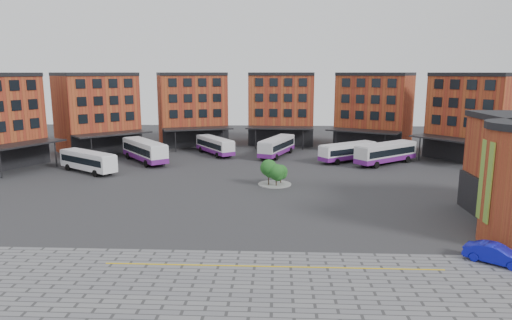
{
  "coord_description": "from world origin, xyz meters",
  "views": [
    {
      "loc": [
        2.26,
        -46.77,
        14.69
      ],
      "look_at": [
        -0.31,
        8.41,
        4.0
      ],
      "focal_mm": 32.0,
      "sensor_mm": 36.0,
      "label": 1
    }
  ],
  "objects_px": {
    "bus_b": "(145,151)",
    "blue_car": "(496,254)",
    "bus_a": "(88,160)",
    "bus_d": "(277,146)",
    "tree_island": "(275,172)",
    "bus_c": "(215,145)",
    "bus_e": "(348,152)",
    "bus_f": "(386,153)"
  },
  "relations": [
    {
      "from": "tree_island",
      "to": "bus_c",
      "type": "relative_size",
      "value": 0.42
    },
    {
      "from": "bus_a",
      "to": "bus_d",
      "type": "distance_m",
      "value": 31.55
    },
    {
      "from": "bus_c",
      "to": "blue_car",
      "type": "height_order",
      "value": "bus_c"
    },
    {
      "from": "bus_a",
      "to": "bus_c",
      "type": "relative_size",
      "value": 0.99
    },
    {
      "from": "bus_e",
      "to": "bus_f",
      "type": "xyz_separation_m",
      "value": [
        5.78,
        -1.97,
        0.19
      ]
    },
    {
      "from": "tree_island",
      "to": "bus_a",
      "type": "distance_m",
      "value": 28.58
    },
    {
      "from": "bus_b",
      "to": "bus_c",
      "type": "xyz_separation_m",
      "value": [
        10.63,
        7.53,
        -0.26
      ]
    },
    {
      "from": "bus_b",
      "to": "blue_car",
      "type": "distance_m",
      "value": 55.07
    },
    {
      "from": "tree_island",
      "to": "bus_a",
      "type": "xyz_separation_m",
      "value": [
        -27.75,
        6.82,
        -0.0
      ]
    },
    {
      "from": "bus_d",
      "to": "bus_e",
      "type": "relative_size",
      "value": 1.15
    },
    {
      "from": "bus_a",
      "to": "bus_c",
      "type": "height_order",
      "value": "bus_c"
    },
    {
      "from": "bus_a",
      "to": "bus_c",
      "type": "bearing_deg",
      "value": -12.83
    },
    {
      "from": "bus_f",
      "to": "blue_car",
      "type": "xyz_separation_m",
      "value": [
        -0.49,
        -39.06,
        -1.1
      ]
    },
    {
      "from": "bus_a",
      "to": "bus_e",
      "type": "relative_size",
      "value": 1.01
    },
    {
      "from": "tree_island",
      "to": "bus_f",
      "type": "bearing_deg",
      "value": 40.03
    },
    {
      "from": "bus_d",
      "to": "blue_car",
      "type": "relative_size",
      "value": 2.58
    },
    {
      "from": "bus_a",
      "to": "bus_c",
      "type": "distance_m",
      "value": 22.92
    },
    {
      "from": "tree_island",
      "to": "bus_f",
      "type": "distance_m",
      "value": 23.34
    },
    {
      "from": "bus_d",
      "to": "bus_e",
      "type": "bearing_deg",
      "value": 0.26
    },
    {
      "from": "tree_island",
      "to": "bus_b",
      "type": "relative_size",
      "value": 0.37
    },
    {
      "from": "bus_b",
      "to": "blue_car",
      "type": "bearing_deg",
      "value": -82.91
    },
    {
      "from": "bus_c",
      "to": "bus_f",
      "type": "xyz_separation_m",
      "value": [
        28.81,
        -7.39,
        0.18
      ]
    },
    {
      "from": "bus_d",
      "to": "bus_f",
      "type": "xyz_separation_m",
      "value": [
        17.62,
        -6.33,
        0.08
      ]
    },
    {
      "from": "blue_car",
      "to": "bus_d",
      "type": "bearing_deg",
      "value": 58.17
    },
    {
      "from": "bus_d",
      "to": "tree_island",
      "type": "bearing_deg",
      "value": -70.22
    },
    {
      "from": "bus_f",
      "to": "tree_island",
      "type": "bearing_deg",
      "value": -88.31
    },
    {
      "from": "bus_a",
      "to": "bus_b",
      "type": "relative_size",
      "value": 0.88
    },
    {
      "from": "bus_c",
      "to": "bus_e",
      "type": "distance_m",
      "value": 23.66
    },
    {
      "from": "bus_b",
      "to": "bus_c",
      "type": "relative_size",
      "value": 1.12
    },
    {
      "from": "tree_island",
      "to": "bus_f",
      "type": "xyz_separation_m",
      "value": [
        17.87,
        15.01,
        0.02
      ]
    },
    {
      "from": "bus_a",
      "to": "bus_b",
      "type": "height_order",
      "value": "bus_b"
    },
    {
      "from": "bus_c",
      "to": "bus_a",
      "type": "bearing_deg",
      "value": -170.67
    },
    {
      "from": "bus_e",
      "to": "bus_a",
      "type": "bearing_deg",
      "value": -111.07
    },
    {
      "from": "tree_island",
      "to": "bus_c",
      "type": "distance_m",
      "value": 24.93
    },
    {
      "from": "bus_f",
      "to": "blue_car",
      "type": "distance_m",
      "value": 39.08
    },
    {
      "from": "bus_b",
      "to": "bus_d",
      "type": "height_order",
      "value": "bus_b"
    },
    {
      "from": "bus_b",
      "to": "bus_e",
      "type": "relative_size",
      "value": 1.14
    },
    {
      "from": "bus_c",
      "to": "bus_f",
      "type": "bearing_deg",
      "value": -47.88
    },
    {
      "from": "tree_island",
      "to": "bus_f",
      "type": "relative_size",
      "value": 0.39
    },
    {
      "from": "bus_c",
      "to": "blue_car",
      "type": "distance_m",
      "value": 54.41
    },
    {
      "from": "tree_island",
      "to": "bus_b",
      "type": "bearing_deg",
      "value": 145.41
    },
    {
      "from": "tree_island",
      "to": "bus_c",
      "type": "xyz_separation_m",
      "value": [
        -10.94,
        22.4,
        -0.16
      ]
    }
  ]
}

